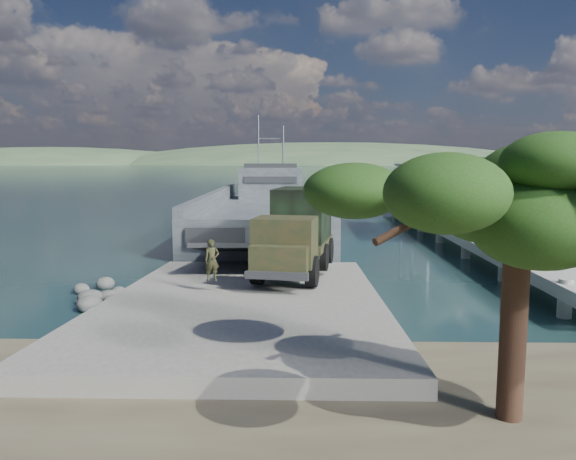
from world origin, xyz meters
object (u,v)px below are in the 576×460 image
at_px(pier, 453,215).
at_px(military_truck, 297,231).
at_px(sailboat_far, 461,209).
at_px(overhang_tree, 490,200).
at_px(landing_craft, 267,218).
at_px(soldier, 212,270).
at_px(sailboat_near, 462,216).

xyz_separation_m(pier, military_truck, (-11.12, -15.30, 0.76)).
relative_size(sailboat_far, overhang_tree, 0.90).
bearing_deg(pier, landing_craft, 160.84).
height_order(pier, overhang_tree, overhang_tree).
relative_size(pier, overhang_tree, 6.71).
bearing_deg(sailboat_far, overhang_tree, -88.87).
height_order(soldier, overhang_tree, overhang_tree).
height_order(military_truck, soldier, military_truck).
bearing_deg(pier, military_truck, -126.01).
distance_m(pier, soldier, 23.84).
bearing_deg(overhang_tree, sailboat_far, 74.76).
relative_size(soldier, sailboat_near, 0.25).
relative_size(military_truck, soldier, 5.18).
bearing_deg(overhang_tree, military_truck, 105.93).
xyz_separation_m(pier, sailboat_near, (3.94, 11.53, -1.25)).
height_order(landing_craft, overhang_tree, landing_craft).
height_order(military_truck, overhang_tree, overhang_tree).
distance_m(pier, overhang_tree, 30.14).
bearing_deg(military_truck, sailboat_far, 73.60).
height_order(landing_craft, military_truck, landing_craft).
bearing_deg(soldier, pier, 30.44).
xyz_separation_m(military_truck, overhang_tree, (3.94, -13.81, 2.41)).
xyz_separation_m(landing_craft, sailboat_far, (19.91, 15.37, -0.56)).
xyz_separation_m(soldier, sailboat_near, (18.34, 30.54, -0.96)).
xyz_separation_m(sailboat_near, overhang_tree, (-11.12, -40.64, 4.42)).
height_order(landing_craft, sailboat_far, landing_craft).
bearing_deg(pier, sailboat_far, 72.79).
bearing_deg(military_truck, overhang_tree, -64.37).
relative_size(landing_craft, overhang_tree, 5.49).
xyz_separation_m(landing_craft, soldier, (-0.72, -23.76, 0.44)).
relative_size(pier, military_truck, 5.28).
height_order(military_truck, sailboat_far, sailboat_far).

